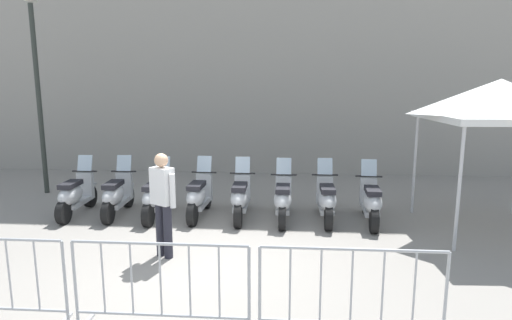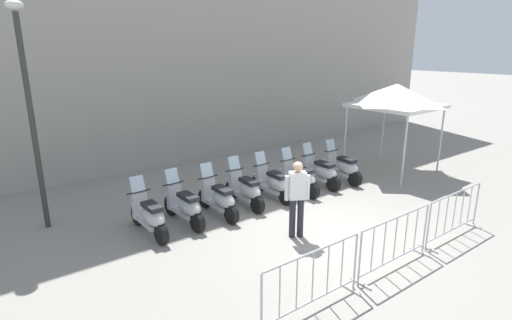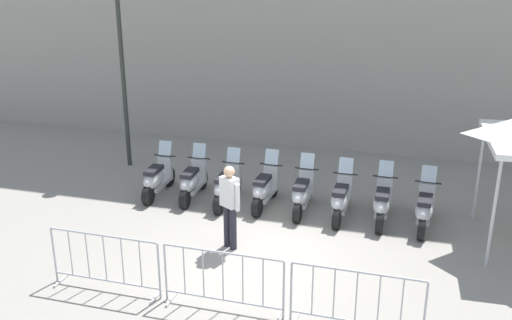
{
  "view_description": "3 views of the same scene",
  "coord_description": "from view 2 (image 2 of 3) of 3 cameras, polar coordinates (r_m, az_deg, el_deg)",
  "views": [
    {
      "loc": [
        1.15,
        -6.27,
        2.81
      ],
      "look_at": [
        0.87,
        2.53,
        1.23
      ],
      "focal_mm": 29.73,
      "sensor_mm": 36.0,
      "label": 1
    },
    {
      "loc": [
        -6.43,
        -5.41,
        4.08
      ],
      "look_at": [
        -0.16,
        2.19,
        1.28
      ],
      "focal_mm": 28.28,
      "sensor_mm": 36.0,
      "label": 2
    },
    {
      "loc": [
        2.35,
        -9.55,
        5.45
      ],
      "look_at": [
        -0.55,
        2.43,
        1.14
      ],
      "focal_mm": 40.13,
      "sensor_mm": 36.0,
      "label": 3
    }
  ],
  "objects": [
    {
      "name": "ground_plane",
      "position": [
        9.34,
        9.51,
        -10.27
      ],
      "size": [
        120.0,
        120.0,
        0.0
      ],
      "primitive_type": "plane",
      "color": "gray"
    },
    {
      "name": "building_facade",
      "position": [
        15.33,
        -13.87,
        19.56
      ],
      "size": [
        28.08,
        3.64,
        10.37
      ],
      "primitive_type": "cube",
      "rotation": [
        0.0,
        0.0,
        -0.04
      ],
      "color": "#9E998E",
      "rests_on": "ground"
    },
    {
      "name": "motorcycle_0",
      "position": [
        9.29,
        -14.81,
        -7.68
      ],
      "size": [
        0.56,
        1.72,
        1.24
      ],
      "color": "black",
      "rests_on": "ground"
    },
    {
      "name": "motorcycle_1",
      "position": [
        9.67,
        -10.03,
        -6.43
      ],
      "size": [
        0.56,
        1.72,
        1.24
      ],
      "color": "black",
      "rests_on": "ground"
    },
    {
      "name": "motorcycle_2",
      "position": [
        10.0,
        -5.25,
        -5.49
      ],
      "size": [
        0.56,
        1.72,
        1.24
      ],
      "color": "black",
      "rests_on": "ground"
    },
    {
      "name": "motorcycle_3",
      "position": [
        10.55,
        -1.49,
        -4.25
      ],
      "size": [
        0.56,
        1.73,
        1.24
      ],
      "color": "black",
      "rests_on": "ground"
    },
    {
      "name": "motorcycle_4",
      "position": [
        11.03,
        2.45,
        -3.35
      ],
      "size": [
        0.56,
        1.72,
        1.24
      ],
      "color": "black",
      "rests_on": "ground"
    },
    {
      "name": "motorcycle_5",
      "position": [
        11.53,
        6.12,
        -2.56
      ],
      "size": [
        0.56,
        1.73,
        1.24
      ],
      "color": "black",
      "rests_on": "ground"
    },
    {
      "name": "motorcycle_6",
      "position": [
        12.17,
        9.05,
        -1.69
      ],
      "size": [
        0.56,
        1.72,
        1.24
      ],
      "color": "black",
      "rests_on": "ground"
    },
    {
      "name": "motorcycle_7",
      "position": [
        12.75,
        12.1,
        -1.03
      ],
      "size": [
        0.58,
        1.73,
        1.24
      ],
      "color": "black",
      "rests_on": "ground"
    },
    {
      "name": "barrier_segment_0",
      "position": [
        6.64,
        8.02,
        -16.71
      ],
      "size": [
        2.06,
        0.52,
        1.07
      ],
      "color": "#B2B5B7",
      "rests_on": "ground"
    },
    {
      "name": "barrier_segment_1",
      "position": [
        8.13,
        19.05,
        -11.04
      ],
      "size": [
        2.06,
        0.52,
        1.07
      ],
      "color": "#B2B5B7",
      "rests_on": "ground"
    },
    {
      "name": "barrier_segment_2",
      "position": [
        9.86,
        26.19,
        -7.01
      ],
      "size": [
        2.06,
        0.52,
        1.07
      ],
      "color": "#B2B5B7",
      "rests_on": "ground"
    },
    {
      "name": "street_lamp",
      "position": [
        9.98,
        -29.54,
        7.97
      ],
      "size": [
        0.36,
        0.36,
        4.97
      ],
      "color": "#2D332D",
      "rests_on": "ground"
    },
    {
      "name": "officer_near_row_end",
      "position": [
        8.76,
        5.82,
        -4.96
      ],
      "size": [
        0.48,
        0.38,
        1.73
      ],
      "color": "#23232D",
      "rests_on": "ground"
    },
    {
      "name": "canopy_tent",
      "position": [
        13.96,
        19.26,
        8.55
      ],
      "size": [
        2.44,
        2.44,
        2.91
      ],
      "color": "silver",
      "rests_on": "ground"
    }
  ]
}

